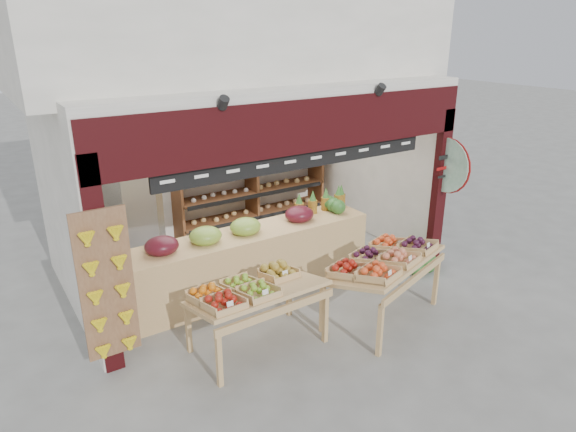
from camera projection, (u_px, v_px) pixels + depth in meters
The scene contains 11 objects.
ground at pixel (266, 277), 8.42m from camera, with size 60.00×60.00×0.00m, color slate.
shop_structure at pixel (212, 23), 8.33m from camera, with size 6.36×5.12×5.40m.
banana_board at pixel (108, 289), 5.72m from camera, with size 0.60×0.15×1.80m.
gift_sign at pixel (446, 165), 8.32m from camera, with size 0.04×0.93×0.92m.
back_shelving at pixel (252, 175), 9.98m from camera, with size 3.14×0.52×1.93m.
refrigerator at pixel (134, 212), 8.69m from camera, with size 0.71×0.71×1.82m, color #AFB2B6.
cardboard_stack at pixel (193, 278), 7.88m from camera, with size 0.96×0.69×0.65m.
mid_counter at pixel (252, 258), 7.85m from camera, with size 3.89×0.78×1.20m.
display_table_left at pixel (248, 292), 6.28m from camera, with size 1.69×0.98×1.05m.
display_table_right at pixel (384, 261), 6.96m from camera, with size 1.97×1.47×1.10m.
watermelon_pile at pixel (417, 259), 8.67m from camera, with size 0.69×0.65×0.49m.
Camera 1 is at (-3.81, -6.53, 3.87)m, focal length 32.00 mm.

